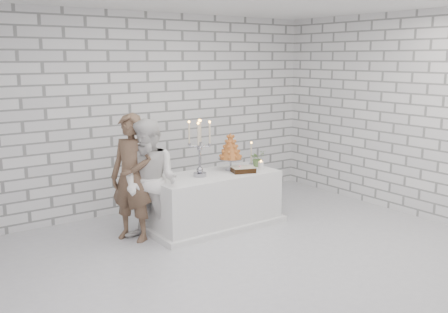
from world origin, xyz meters
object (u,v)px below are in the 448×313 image
(croquembouche, at_px, (231,151))
(candelabra, at_px, (200,148))
(bride, at_px, (151,182))
(groom, at_px, (132,178))
(cake_table, at_px, (214,200))

(croquembouche, bearing_deg, candelabra, -172.51)
(bride, bearing_deg, croquembouche, 63.55)
(groom, xyz_separation_m, bride, (0.15, -0.22, -0.03))
(groom, bearing_deg, croquembouche, 55.06)
(cake_table, relative_size, bride, 1.14)
(groom, xyz_separation_m, croquembouche, (1.48, -0.11, 0.20))
(candelabra, height_order, croquembouche, candelabra)
(groom, height_order, bride, groom)
(croquembouche, bearing_deg, cake_table, -168.14)
(bride, distance_m, candelabra, 0.84)
(groom, distance_m, croquembouche, 1.50)
(groom, bearing_deg, candelabra, 47.79)
(groom, distance_m, bride, 0.27)
(bride, bearing_deg, groom, -177.04)
(bride, height_order, candelabra, bride)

